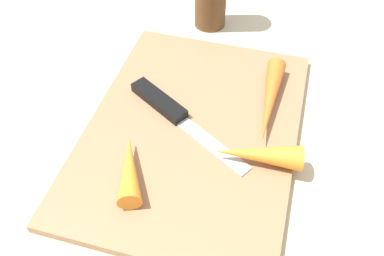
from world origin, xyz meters
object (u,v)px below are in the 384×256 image
Objects in this scene: cutting_board at (192,131)px; knife at (166,106)px; carrot_longest at (270,100)px; carrot_shortest at (129,168)px; carrot_medium at (257,155)px.

knife reaches higher than cutting_board.
carrot_shortest reaches higher than carrot_longest.
carrot_shortest reaches higher than cutting_board.
carrot_medium is at bearing 7.66° from knife.
cutting_board is 3.54× the size of carrot_medium.
carrot_shortest is (-0.06, 0.14, -0.00)m from carrot_medium.
carrot_medium reaches higher than carrot_shortest.
carrot_longest is at bearing -54.68° from cutting_board.
carrot_medium is at bearing -88.88° from carrot_shortest.
knife is at bearing -74.12° from carrot_longest.
cutting_board is 3.92× the size of carrot_shortest.
carrot_longest is at bearing 47.80° from knife.
knife is 1.79× the size of carrot_medium.
carrot_longest reaches higher than cutting_board.
carrot_medium reaches higher than carrot_longest.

